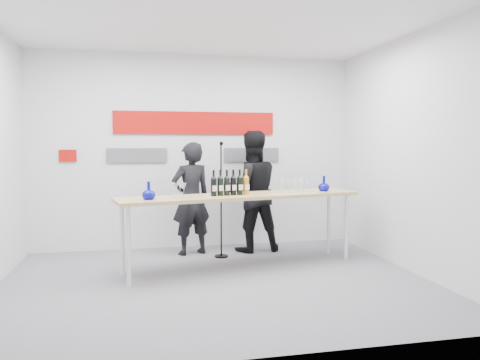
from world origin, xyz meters
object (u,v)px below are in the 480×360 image
at_px(presenter_left, 191,199).
at_px(presenter_right, 251,191).
at_px(mic_stand, 221,222).
at_px(tasting_table, 242,200).

bearing_deg(presenter_left, presenter_right, 163.34).
bearing_deg(presenter_right, mic_stand, 26.48).
bearing_deg(presenter_right, presenter_left, -1.78).
distance_m(tasting_table, mic_stand, 0.75).
distance_m(presenter_left, presenter_right, 0.92).
bearing_deg(tasting_table, presenter_left, 111.02).
distance_m(tasting_table, presenter_left, 1.06).
bearing_deg(mic_stand, presenter_right, 18.73).
relative_size(tasting_table, mic_stand, 1.98).
xyz_separation_m(tasting_table, presenter_right, (0.35, 0.92, 0.02)).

